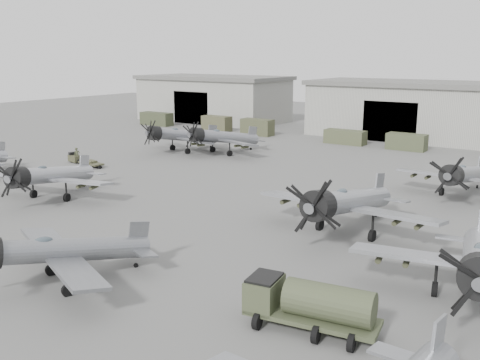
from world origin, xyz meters
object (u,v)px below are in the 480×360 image
object	(u,v)px
aircraft_far_0	(179,135)
fuel_tanker	(310,302)
tug_trailer	(81,160)
aircraft_near_1	(55,252)
ground_crew	(77,155)
aircraft_mid_1	(47,176)
aircraft_mid_3	(479,260)
aircraft_extra_587	(220,137)
aircraft_mid_2	(346,203)
aircraft_far_1	(464,175)

from	to	relation	value
aircraft_far_0	fuel_tanker	xyz separation A→B (m)	(36.36, -32.45, -0.85)
tug_trailer	fuel_tanker	bearing A→B (deg)	-17.32
aircraft_far_0	aircraft_near_1	bearing A→B (deg)	-41.70
aircraft_far_0	ground_crew	world-z (taller)	aircraft_far_0
aircraft_mid_1	fuel_tanker	world-z (taller)	aircraft_mid_1
aircraft_mid_3	aircraft_extra_587	bearing A→B (deg)	132.52
aircraft_mid_1	fuel_tanker	distance (m)	30.89
aircraft_near_1	aircraft_far_0	world-z (taller)	aircraft_far_0
fuel_tanker	tug_trailer	world-z (taller)	fuel_tanker
aircraft_mid_1	aircraft_extra_587	bearing A→B (deg)	77.34
aircraft_extra_587	aircraft_mid_2	bearing A→B (deg)	-21.57
aircraft_mid_3	tug_trailer	xyz separation A→B (m)	(-46.42, 12.35, -1.92)
aircraft_mid_1	tug_trailer	distance (m)	16.30
aircraft_extra_587	fuel_tanker	world-z (taller)	aircraft_extra_587
aircraft_mid_2	tug_trailer	bearing A→B (deg)	172.12
aircraft_far_1	tug_trailer	xyz separation A→B (m)	(-40.93, -9.16, -1.73)
aircraft_far_0	aircraft_mid_1	bearing A→B (deg)	-59.15
aircraft_mid_2	aircraft_far_0	distance (m)	37.37
aircraft_mid_1	aircraft_extra_587	world-z (taller)	aircraft_extra_587
aircraft_far_0	aircraft_extra_587	bearing A→B (deg)	35.45
aircraft_mid_1	aircraft_mid_3	bearing A→B (deg)	-14.90
aircraft_far_1	aircraft_extra_587	xyz separation A→B (m)	(-31.23, 5.46, 0.04)
aircraft_near_1	aircraft_mid_3	world-z (taller)	aircraft_mid_3
fuel_tanker	tug_trailer	bearing A→B (deg)	145.08
aircraft_mid_1	aircraft_mid_3	size ratio (longest dim) A/B	0.92
aircraft_mid_1	aircraft_mid_2	distance (m)	26.44
aircraft_mid_2	aircraft_extra_587	distance (m)	33.92
aircraft_mid_3	aircraft_mid_1	bearing A→B (deg)	168.61
aircraft_near_1	ground_crew	xyz separation A→B (m)	(-27.55, 23.52, -1.09)
aircraft_far_1	fuel_tanker	xyz separation A→B (m)	(-0.32, -28.86, -0.80)
aircraft_extra_587	fuel_tanker	distance (m)	46.20
fuel_tanker	aircraft_extra_587	bearing A→B (deg)	122.96
aircraft_mid_1	aircraft_far_1	world-z (taller)	same
aircraft_mid_2	tug_trailer	world-z (taller)	aircraft_mid_2
aircraft_near_1	aircraft_mid_3	xyz separation A→B (m)	(19.77, 10.99, 0.37)
aircraft_mid_2	fuel_tanker	xyz separation A→B (m)	(4.20, -13.42, -1.08)
aircraft_near_1	aircraft_mid_1	distance (m)	19.48
aircraft_far_0	ground_crew	xyz separation A→B (m)	(-5.15, -12.57, -1.31)
aircraft_mid_1	aircraft_mid_3	world-z (taller)	aircraft_mid_3
aircraft_far_0	ground_crew	distance (m)	13.65
aircraft_mid_1	ground_crew	size ratio (longest dim) A/B	6.49
aircraft_far_1	tug_trailer	world-z (taller)	aircraft_far_1
aircraft_far_0	aircraft_extra_587	distance (m)	5.76
aircraft_extra_587	tug_trailer	distance (m)	17.63
aircraft_near_1	tug_trailer	xyz separation A→B (m)	(-26.65, 23.34, -1.56)
aircraft_mid_3	aircraft_extra_587	xyz separation A→B (m)	(-36.72, 26.97, -0.15)
aircraft_mid_1	ground_crew	world-z (taller)	aircraft_mid_1
aircraft_near_1	fuel_tanker	size ratio (longest dim) A/B	1.68
tug_trailer	ground_crew	distance (m)	1.03
aircraft_mid_3	ground_crew	distance (m)	48.97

